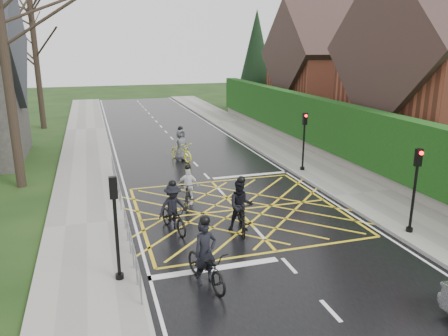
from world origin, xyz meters
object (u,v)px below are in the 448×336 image
cyclist_front (188,190)px  cyclist_rear (206,262)px  cyclist_mid (173,212)px  cyclist_lead (181,149)px  cyclist_back (241,211)px

cyclist_front → cyclist_rear: bearing=-75.9°
cyclist_rear → cyclist_front: bearing=67.4°
cyclist_mid → cyclist_lead: 10.13m
cyclist_front → cyclist_back: bearing=-47.0°
cyclist_back → cyclist_front: size_ratio=1.20×
cyclist_rear → cyclist_mid: 3.97m
cyclist_lead → cyclist_front: bearing=-120.2°
cyclist_rear → cyclist_back: 3.88m
cyclist_mid → cyclist_front: (1.12, 2.54, -0.06)m
cyclist_lead → cyclist_back: bearing=-110.7°
cyclist_back → cyclist_lead: 10.62m
cyclist_back → cyclist_lead: size_ratio=0.97×
cyclist_mid → cyclist_front: 2.78m
cyclist_rear → cyclist_back: (2.18, 3.21, 0.12)m
cyclist_rear → cyclist_front: 6.57m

